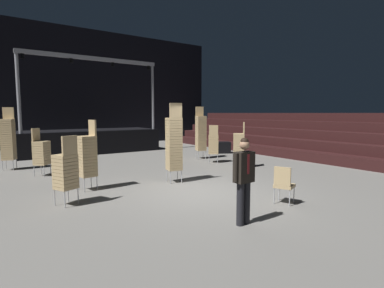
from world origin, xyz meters
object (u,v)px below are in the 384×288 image
object	(u,v)px
man_with_tie	(244,176)
chair_stack_front_left	(239,145)
chair_stack_mid_centre	(8,139)
chair_stack_rear_right	(201,133)
stage_riser	(89,140)
chair_stack_rear_left	(41,152)
loose_chair_near_man	(284,183)
chair_stack_rear_centre	(174,143)
chair_stack_front_right	(87,155)
equipment_road_case	(222,147)
chair_stack_mid_left	(66,170)
chair_stack_mid_right	(213,144)

from	to	relation	value
man_with_tie	chair_stack_front_left	distance (m)	6.45
chair_stack_mid_centre	chair_stack_rear_right	size ratio (longest dim) A/B	0.97
stage_riser	chair_stack_rear_left	bearing A→B (deg)	-119.82
chair_stack_front_left	chair_stack_rear_left	size ratio (longest dim) A/B	1.10
chair_stack_mid_centre	loose_chair_near_man	world-z (taller)	chair_stack_mid_centre
chair_stack_front_left	chair_stack_rear_left	world-z (taller)	chair_stack_front_left
chair_stack_rear_centre	stage_riser	bearing A→B (deg)	101.75
chair_stack_front_right	chair_stack_rear_centre	world-z (taller)	chair_stack_rear_centre
stage_riser	chair_stack_front_left	world-z (taller)	stage_riser
chair_stack_rear_right	loose_chair_near_man	size ratio (longest dim) A/B	2.71
chair_stack_rear_right	equipment_road_case	world-z (taller)	chair_stack_rear_right
equipment_road_case	chair_stack_front_right	bearing A→B (deg)	-154.66
stage_riser	chair_stack_mid_left	distance (m)	10.58
chair_stack_mid_left	chair_stack_rear_centre	world-z (taller)	chair_stack_rear_centre
chair_stack_mid_right	chair_stack_rear_centre	xyz separation A→B (m)	(-3.53, -2.35, 0.42)
chair_stack_rear_left	chair_stack_rear_right	size ratio (longest dim) A/B	0.67
chair_stack_mid_right	chair_stack_mid_left	bearing A→B (deg)	-117.88
chair_stack_mid_right	chair_stack_mid_centre	xyz separation A→B (m)	(-7.78, 3.23, 0.38)
chair_stack_mid_left	stage_riser	bearing A→B (deg)	46.43
chair_stack_front_left	chair_stack_mid_right	size ratio (longest dim) A/B	1.10
man_with_tie	chair_stack_mid_left	distance (m)	4.32
equipment_road_case	loose_chair_near_man	xyz separation A→B (m)	(-5.00, -8.23, 0.22)
chair_stack_mid_centre	chair_stack_rear_centre	xyz separation A→B (m)	(4.25, -5.58, 0.04)
stage_riser	chair_stack_rear_centre	xyz separation A→B (m)	(0.04, -9.39, 0.58)
stage_riser	man_with_tie	size ratio (longest dim) A/B	4.28
man_with_tie	chair_stack_rear_right	size ratio (longest dim) A/B	0.69
chair_stack_front_left	chair_stack_mid_centre	world-z (taller)	chair_stack_mid_centre
chair_stack_mid_centre	chair_stack_front_right	bearing A→B (deg)	130.52
chair_stack_front_left	loose_chair_near_man	xyz separation A→B (m)	(-2.57, -4.29, -0.41)
chair_stack_front_left	chair_stack_front_right	distance (m)	6.15
man_with_tie	chair_stack_rear_centre	size ratio (longest dim) A/B	0.69
chair_stack_mid_right	chair_stack_rear_left	distance (m)	7.01
chair_stack_front_left	chair_stack_rear_left	xyz separation A→B (m)	(-6.91, 2.87, -0.08)
equipment_road_case	loose_chair_near_man	world-z (taller)	loose_chair_near_man
chair_stack_mid_centre	chair_stack_rear_left	size ratio (longest dim) A/B	1.45
man_with_tie	chair_stack_mid_centre	distance (m)	10.21
chair_stack_mid_right	chair_stack_rear_centre	size ratio (longest dim) A/B	0.67
chair_stack_front_left	equipment_road_case	size ratio (longest dim) A/B	2.09
man_with_tie	chair_stack_mid_left	bearing A→B (deg)	-54.90
chair_stack_mid_right	chair_stack_rear_left	size ratio (longest dim) A/B	1.00
man_with_tie	chair_stack_front_right	size ratio (longest dim) A/B	0.86
chair_stack_mid_right	equipment_road_case	xyz separation A→B (m)	(2.45, 2.29, -0.54)
chair_stack_mid_centre	chair_stack_rear_left	distance (m)	2.22
chair_stack_rear_left	chair_stack_mid_right	bearing A→B (deg)	123.43
stage_riser	loose_chair_near_man	xyz separation A→B (m)	(1.01, -12.98, -0.17)
chair_stack_front_right	chair_stack_mid_right	distance (m)	6.39
chair_stack_front_left	chair_stack_rear_left	bearing A→B (deg)	110.53
chair_stack_rear_right	chair_stack_front_left	bearing A→B (deg)	101.45
chair_stack_rear_centre	chair_stack_front_right	bearing A→B (deg)	179.15
man_with_tie	chair_stack_rear_centre	bearing A→B (deg)	-104.04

